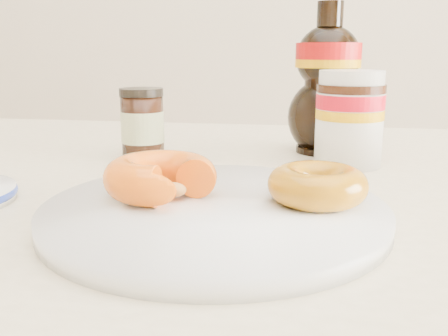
% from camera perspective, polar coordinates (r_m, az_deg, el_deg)
% --- Properties ---
extents(dining_table, '(1.40, 0.90, 0.75)m').
position_cam_1_polar(dining_table, '(0.58, 7.61, -10.07)').
color(dining_table, beige).
rests_on(dining_table, ground).
extents(plate, '(0.30, 0.30, 0.01)m').
position_cam_1_polar(plate, '(0.44, -1.08, -4.96)').
color(plate, white).
rests_on(plate, dining_table).
extents(donut_bitten, '(0.10, 0.10, 0.04)m').
position_cam_1_polar(donut_bitten, '(0.46, -7.26, -0.99)').
color(donut_bitten, '#F8500E').
rests_on(donut_bitten, plate).
extents(donut_whole, '(0.11, 0.11, 0.03)m').
position_cam_1_polar(donut_whole, '(0.44, 10.62, -1.89)').
color(donut_whole, '#AC6C0B').
rests_on(donut_whole, plate).
extents(nutella_jar, '(0.09, 0.09, 0.12)m').
position_cam_1_polar(nutella_jar, '(0.65, 14.16, 5.91)').
color(nutella_jar, white).
rests_on(nutella_jar, dining_table).
extents(syrup_bottle, '(0.13, 0.12, 0.21)m').
position_cam_1_polar(syrup_bottle, '(0.73, 11.70, 9.91)').
color(syrup_bottle, black).
rests_on(syrup_bottle, dining_table).
extents(dark_jar, '(0.06, 0.06, 0.09)m').
position_cam_1_polar(dark_jar, '(0.69, -9.30, 4.99)').
color(dark_jar, black).
rests_on(dark_jar, dining_table).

